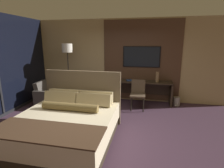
{
  "coord_description": "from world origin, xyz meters",
  "views": [
    {
      "loc": [
        0.94,
        -3.46,
        2.04
      ],
      "look_at": [
        0.02,
        0.95,
        0.94
      ],
      "focal_mm": 28.0,
      "sensor_mm": 36.0,
      "label": 1
    }
  ],
  "objects_px": {
    "vase_tall": "(157,77)",
    "bed": "(68,123)",
    "floor_lamp": "(67,53)",
    "desk_chair": "(138,92)",
    "armchair_by_window": "(50,97)",
    "waste_bin": "(176,101)",
    "book": "(130,80)",
    "tv": "(141,57)",
    "desk": "(140,88)"
  },
  "relations": [
    {
      "from": "floor_lamp",
      "to": "vase_tall",
      "type": "distance_m",
      "value": 3.05
    },
    {
      "from": "desk_chair",
      "to": "armchair_by_window",
      "type": "height_order",
      "value": "desk_chair"
    },
    {
      "from": "bed",
      "to": "floor_lamp",
      "type": "height_order",
      "value": "floor_lamp"
    },
    {
      "from": "armchair_by_window",
      "to": "floor_lamp",
      "type": "distance_m",
      "value": 1.56
    },
    {
      "from": "bed",
      "to": "desk_chair",
      "type": "distance_m",
      "value": 2.49
    },
    {
      "from": "desk_chair",
      "to": "floor_lamp",
      "type": "distance_m",
      "value": 2.64
    },
    {
      "from": "tv",
      "to": "desk_chair",
      "type": "xyz_separation_m",
      "value": [
        -0.03,
        -0.78,
        -1.0
      ]
    },
    {
      "from": "desk",
      "to": "floor_lamp",
      "type": "distance_m",
      "value": 2.69
    },
    {
      "from": "book",
      "to": "floor_lamp",
      "type": "bearing_deg",
      "value": -172.02
    },
    {
      "from": "armchair_by_window",
      "to": "book",
      "type": "bearing_deg",
      "value": -76.88
    },
    {
      "from": "desk",
      "to": "book",
      "type": "distance_m",
      "value": 0.43
    },
    {
      "from": "floor_lamp",
      "to": "book",
      "type": "bearing_deg",
      "value": 7.98
    },
    {
      "from": "vase_tall",
      "to": "desk",
      "type": "bearing_deg",
      "value": 171.91
    },
    {
      "from": "waste_bin",
      "to": "book",
      "type": "bearing_deg",
      "value": -179.74
    },
    {
      "from": "desk_chair",
      "to": "waste_bin",
      "type": "xyz_separation_m",
      "value": [
        1.23,
        0.53,
        -0.4
      ]
    },
    {
      "from": "armchair_by_window",
      "to": "vase_tall",
      "type": "relative_size",
      "value": 2.67
    },
    {
      "from": "armchair_by_window",
      "to": "floor_lamp",
      "type": "bearing_deg",
      "value": -45.3
    },
    {
      "from": "tv",
      "to": "vase_tall",
      "type": "relative_size",
      "value": 3.72
    },
    {
      "from": "desk_chair",
      "to": "waste_bin",
      "type": "relative_size",
      "value": 3.21
    },
    {
      "from": "vase_tall",
      "to": "book",
      "type": "xyz_separation_m",
      "value": [
        -0.89,
        0.02,
        -0.15
      ]
    },
    {
      "from": "vase_tall",
      "to": "bed",
      "type": "bearing_deg",
      "value": -126.29
    },
    {
      "from": "bed",
      "to": "waste_bin",
      "type": "distance_m",
      "value": 3.68
    },
    {
      "from": "armchair_by_window",
      "to": "book",
      "type": "distance_m",
      "value": 2.67
    },
    {
      "from": "tv",
      "to": "waste_bin",
      "type": "bearing_deg",
      "value": -11.64
    },
    {
      "from": "bed",
      "to": "book",
      "type": "distance_m",
      "value": 2.84
    },
    {
      "from": "floor_lamp",
      "to": "waste_bin",
      "type": "height_order",
      "value": "floor_lamp"
    },
    {
      "from": "bed",
      "to": "floor_lamp",
      "type": "xyz_separation_m",
      "value": [
        -1.04,
        2.33,
        1.31
      ]
    },
    {
      "from": "tv",
      "to": "floor_lamp",
      "type": "distance_m",
      "value": 2.47
    },
    {
      "from": "desk_chair",
      "to": "book",
      "type": "bearing_deg",
      "value": 120.32
    },
    {
      "from": "desk",
      "to": "vase_tall",
      "type": "distance_m",
      "value": 0.68
    },
    {
      "from": "bed",
      "to": "waste_bin",
      "type": "xyz_separation_m",
      "value": [
        2.57,
        2.63,
        -0.22
      ]
    },
    {
      "from": "tv",
      "to": "bed",
      "type": "bearing_deg",
      "value": -115.39
    },
    {
      "from": "desk_chair",
      "to": "book",
      "type": "distance_m",
      "value": 0.66
    },
    {
      "from": "bed",
      "to": "waste_bin",
      "type": "relative_size",
      "value": 7.49
    },
    {
      "from": "desk_chair",
      "to": "vase_tall",
      "type": "height_order",
      "value": "vase_tall"
    },
    {
      "from": "waste_bin",
      "to": "floor_lamp",
      "type": "bearing_deg",
      "value": -175.32
    },
    {
      "from": "armchair_by_window",
      "to": "vase_tall",
      "type": "bearing_deg",
      "value": -81.79
    },
    {
      "from": "bed",
      "to": "waste_bin",
      "type": "bearing_deg",
      "value": 45.71
    },
    {
      "from": "desk",
      "to": "armchair_by_window",
      "type": "distance_m",
      "value": 2.99
    },
    {
      "from": "floor_lamp",
      "to": "desk_chair",
      "type": "bearing_deg",
      "value": -5.69
    },
    {
      "from": "desk",
      "to": "tv",
      "type": "distance_m",
      "value": 1.04
    },
    {
      "from": "desk",
      "to": "armchair_by_window",
      "type": "relative_size",
      "value": 2.35
    },
    {
      "from": "bed",
      "to": "tv",
      "type": "relative_size",
      "value": 1.7
    },
    {
      "from": "floor_lamp",
      "to": "tv",
      "type": "bearing_deg",
      "value": 12.69
    },
    {
      "from": "desk",
      "to": "book",
      "type": "xyz_separation_m",
      "value": [
        -0.35,
        -0.05,
        0.25
      ]
    },
    {
      "from": "vase_tall",
      "to": "book",
      "type": "distance_m",
      "value": 0.91
    },
    {
      "from": "book",
      "to": "bed",
      "type": "bearing_deg",
      "value": -111.13
    },
    {
      "from": "bed",
      "to": "book",
      "type": "height_order",
      "value": "bed"
    },
    {
      "from": "vase_tall",
      "to": "waste_bin",
      "type": "distance_m",
      "value": 1.03
    },
    {
      "from": "floor_lamp",
      "to": "vase_tall",
      "type": "relative_size",
      "value": 5.95
    }
  ]
}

